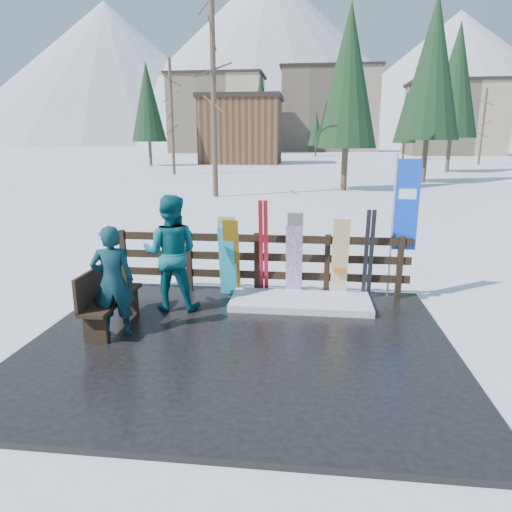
# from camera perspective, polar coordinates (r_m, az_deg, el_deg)

# --- Properties ---
(ground) EXTENTS (700.00, 700.00, 0.00)m
(ground) POSITION_cam_1_polar(r_m,az_deg,el_deg) (6.71, -2.03, -11.23)
(ground) COLOR white
(ground) RESTS_ON ground
(deck) EXTENTS (6.00, 5.00, 0.08)m
(deck) POSITION_cam_1_polar(r_m,az_deg,el_deg) (6.69, -2.03, -10.92)
(deck) COLOR black
(deck) RESTS_ON ground
(fence) EXTENTS (5.60, 0.10, 1.15)m
(fence) POSITION_cam_1_polar(r_m,az_deg,el_deg) (8.51, 0.12, -0.37)
(fence) COLOR black
(fence) RESTS_ON deck
(snow_patch) EXTENTS (2.43, 1.00, 0.12)m
(snow_patch) POSITION_cam_1_polar(r_m,az_deg,el_deg) (8.07, 5.57, -5.72)
(snow_patch) COLOR white
(snow_patch) RESTS_ON deck
(bench) EXTENTS (0.41, 1.50, 0.97)m
(bench) POSITION_cam_1_polar(r_m,az_deg,el_deg) (7.36, -18.13, -4.63)
(bench) COLOR black
(bench) RESTS_ON deck
(snowboard_0) EXTENTS (0.29, 0.25, 1.31)m
(snowboard_0) POSITION_cam_1_polar(r_m,az_deg,el_deg) (8.38, -3.66, -0.66)
(snowboard_0) COLOR #2ABBD4
(snowboard_0) RESTS_ON deck
(snowboard_1) EXTENTS (0.31, 0.27, 1.51)m
(snowboard_1) POSITION_cam_1_polar(r_m,az_deg,el_deg) (8.35, -3.53, -0.02)
(snowboard_1) COLOR white
(snowboard_1) RESTS_ON deck
(snowboard_2) EXTENTS (0.28, 0.32, 1.45)m
(snowboard_2) POSITION_cam_1_polar(r_m,az_deg,el_deg) (8.35, -3.04, -0.22)
(snowboard_2) COLOR #FF9E05
(snowboard_2) RESTS_ON deck
(snowboard_3) EXTENTS (0.29, 0.32, 1.38)m
(snowboard_3) POSITION_cam_1_polar(r_m,az_deg,el_deg) (8.25, 4.75, -0.69)
(snowboard_3) COLOR white
(snowboard_3) RESTS_ON deck
(snowboard_4) EXTENTS (0.27, 0.44, 1.61)m
(snowboard_4) POSITION_cam_1_polar(r_m,az_deg,el_deg) (8.22, 4.88, 0.08)
(snowboard_4) COLOR black
(snowboard_4) RESTS_ON deck
(snowboard_5) EXTENTS (0.29, 0.28, 1.50)m
(snowboard_5) POSITION_cam_1_polar(r_m,az_deg,el_deg) (8.25, 10.45, -0.42)
(snowboard_5) COLOR silver
(snowboard_5) RESTS_ON deck
(ski_pair_a) EXTENTS (0.17, 0.33, 1.80)m
(ski_pair_a) POSITION_cam_1_polar(r_m,az_deg,el_deg) (8.30, 0.94, 0.95)
(ski_pair_a) COLOR maroon
(ski_pair_a) RESTS_ON deck
(ski_pair_b) EXTENTS (0.17, 0.17, 1.65)m
(ski_pair_b) POSITION_cam_1_polar(r_m,az_deg,el_deg) (8.35, 13.89, 0.09)
(ski_pair_b) COLOR black
(ski_pair_b) RESTS_ON deck
(rental_flag) EXTENTS (0.45, 0.04, 2.60)m
(rental_flag) POSITION_cam_1_polar(r_m,az_deg,el_deg) (8.49, 17.92, 5.42)
(rental_flag) COLOR silver
(rental_flag) RESTS_ON deck
(person_front) EXTENTS (0.69, 0.55, 1.65)m
(person_front) POSITION_cam_1_polar(r_m,az_deg,el_deg) (6.91, -17.47, -3.08)
(person_front) COLOR #0E453A
(person_front) RESTS_ON deck
(person_back) EXTENTS (0.99, 0.80, 1.95)m
(person_back) POSITION_cam_1_polar(r_m,az_deg,el_deg) (7.77, -10.59, 0.38)
(person_back) COLOR #0C5860
(person_back) RESTS_ON deck
(resort_buildings) EXTENTS (73.00, 87.60, 22.60)m
(resort_buildings) POSITION_cam_1_polar(r_m,az_deg,el_deg) (121.59, 6.91, 17.34)
(resort_buildings) COLOR tan
(resort_buildings) RESTS_ON ground
(trees) EXTENTS (42.16, 68.60, 12.70)m
(trees) POSITION_cam_1_polar(r_m,az_deg,el_deg) (52.75, 9.69, 16.94)
(trees) COLOR #382B1E
(trees) RESTS_ON ground
(mountains) EXTENTS (520.00, 260.00, 120.00)m
(mountains) POSITION_cam_1_polar(r_m,az_deg,el_deg) (337.93, 4.92, 22.17)
(mountains) COLOR white
(mountains) RESTS_ON ground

